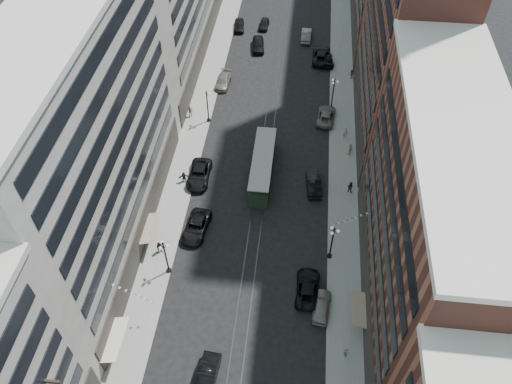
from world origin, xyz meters
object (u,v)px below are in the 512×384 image
at_px(lamppost_sw_mid, 207,105).
at_px(lamppost_se_far, 332,242).
at_px(lamppost_se_mid, 333,93).
at_px(lamppost_sw_far, 166,256).
at_px(car_10, 313,183).
at_px(car_7, 199,174).
at_px(car_12, 327,60).
at_px(car_2, 196,227).
at_px(car_9, 239,25).
at_px(pedestrian_8, 345,131).
at_px(car_11, 326,116).
at_px(car_extra_2, 321,56).
at_px(streetcar, 263,167).
at_px(pedestrian_9, 352,74).
at_px(car_4, 322,306).
at_px(pedestrian_6, 190,111).
at_px(pedestrian_2, 160,248).
at_px(car_13, 258,44).
at_px(car_extra_1, 264,24).
at_px(pedestrian_5, 184,177).
at_px(car_8, 223,81).
at_px(pedestrian_4, 346,352).
at_px(pedestrian_extra_0, 350,149).
at_px(car_5, 207,378).
at_px(car_extra_0, 308,288).
at_px(pedestrian_7, 350,187).
at_px(car_14, 306,35).

height_order(lamppost_sw_mid, lamppost_se_far, same).
bearing_deg(lamppost_se_mid, lamppost_sw_far, -119.90).
bearing_deg(lamppost_se_far, car_10, 101.55).
height_order(car_7, car_12, car_7).
bearing_deg(car_2, car_9, 98.19).
bearing_deg(pedestrian_8, car_11, -51.79).
xyz_separation_m(lamppost_sw_mid, car_11, (17.60, 2.35, -2.33)).
relative_size(lamppost_se_far, car_extra_2, 0.86).
bearing_deg(streetcar, pedestrian_9, 62.14).
distance_m(car_4, pedestrian_6, 37.03).
distance_m(pedestrian_2, car_13, 45.82).
relative_size(streetcar, car_12, 2.51).
bearing_deg(pedestrian_8, lamppost_se_far, 85.07).
xyz_separation_m(pedestrian_6, car_extra_1, (8.62, 27.38, -0.39)).
relative_size(lamppost_se_far, car_13, 1.08).
relative_size(lamppost_se_mid, car_12, 1.14).
bearing_deg(pedestrian_5, lamppost_se_mid, 24.73).
bearing_deg(car_8, lamppost_se_far, -58.18).
xyz_separation_m(pedestrian_2, car_12, (19.18, 42.11, -0.33)).
height_order(pedestrian_4, car_8, pedestrian_4).
relative_size(car_9, pedestrian_extra_0, 2.38).
bearing_deg(pedestrian_4, pedestrian_extra_0, -11.97).
xyz_separation_m(car_10, car_12, (1.45, 29.57, -0.14)).
bearing_deg(lamppost_se_mid, car_12, 93.63).
height_order(streetcar, car_5, streetcar).
xyz_separation_m(car_13, pedestrian_8, (15.07, -22.05, 0.18)).
height_order(car_10, car_extra_1, car_10).
relative_size(car_9, car_extra_1, 1.10).
bearing_deg(pedestrian_8, car_12, -81.16).
height_order(pedestrian_9, car_extra_1, pedestrian_9).
distance_m(lamppost_sw_far, car_extra_0, 16.19).
bearing_deg(lamppost_se_mid, pedestrian_9, 68.21).
bearing_deg(car_2, lamppost_se_far, -0.56).
xyz_separation_m(car_4, pedestrian_9, (4.10, 43.26, 0.25)).
relative_size(car_7, car_extra_1, 1.47).
relative_size(streetcar, pedestrian_9, 7.14).
bearing_deg(pedestrian_7, car_2, 48.16).
height_order(lamppost_se_mid, car_10, lamppost_se_mid).
relative_size(lamppost_sw_mid, car_12, 1.14).
bearing_deg(lamppost_se_mid, lamppost_sw_mid, -164.80).
height_order(car_14, car_extra_0, car_14).
xyz_separation_m(lamppost_sw_far, pedestrian_5, (-1.13, 14.24, -2.15)).
bearing_deg(pedestrian_7, lamppost_se_far, 100.47).
distance_m(car_9, pedestrian_9, 24.82).
bearing_deg(pedestrian_8, car_extra_0, 80.96).
distance_m(lamppost_sw_mid, pedestrian_9, 25.51).
xyz_separation_m(car_12, pedestrian_6, (-20.54, -16.79, 0.39)).
bearing_deg(car_5, car_11, 79.48).
distance_m(pedestrian_4, pedestrian_6, 42.60).
xyz_separation_m(car_7, car_extra_0, (15.20, -15.94, -0.06)).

